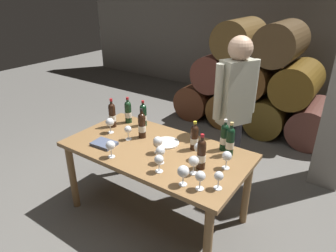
{
  "coord_description": "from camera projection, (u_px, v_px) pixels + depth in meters",
  "views": [
    {
      "loc": [
        1.46,
        -1.9,
        2.1
      ],
      "look_at": [
        0.0,
        0.2,
        0.91
      ],
      "focal_mm": 31.73,
      "sensor_mm": 36.0,
      "label": 1
    }
  ],
  "objects": [
    {
      "name": "wine_glass_2",
      "position": [
        159.0,
        160.0,
        2.34
      ],
      "size": [
        0.08,
        0.08,
        0.15
      ],
      "color": "white",
      "rests_on": "dining_table"
    },
    {
      "name": "tasting_notebook",
      "position": [
        104.0,
        144.0,
        2.78
      ],
      "size": [
        0.23,
        0.17,
        0.03
      ],
      "primitive_type": "cube",
      "rotation": [
        0.0,
        0.0,
        0.07
      ],
      "color": "#4C5670",
      "rests_on": "dining_table"
    },
    {
      "name": "wine_glass_7",
      "position": [
        111.0,
        146.0,
        2.55
      ],
      "size": [
        0.08,
        0.08,
        0.16
      ],
      "color": "white",
      "rests_on": "dining_table"
    },
    {
      "name": "wine_bottle_6",
      "position": [
        194.0,
        137.0,
        2.67
      ],
      "size": [
        0.07,
        0.07,
        0.28
      ],
      "color": "black",
      "rests_on": "dining_table"
    },
    {
      "name": "wine_glass_9",
      "position": [
        194.0,
        161.0,
        2.32
      ],
      "size": [
        0.08,
        0.08,
        0.16
      ],
      "color": "white",
      "rests_on": "dining_table"
    },
    {
      "name": "dining_table",
      "position": [
        156.0,
        157.0,
        2.77
      ],
      "size": [
        1.7,
        0.9,
        0.76
      ],
      "color": "olive",
      "rests_on": "ground_plane"
    },
    {
      "name": "wine_glass_8",
      "position": [
        110.0,
        123.0,
        2.98
      ],
      "size": [
        0.09,
        0.09,
        0.16
      ],
      "color": "white",
      "rests_on": "dining_table"
    },
    {
      "name": "wine_bottle_2",
      "position": [
        142.0,
        125.0,
        2.88
      ],
      "size": [
        0.07,
        0.07,
        0.3
      ],
      "color": "black",
      "rests_on": "dining_table"
    },
    {
      "name": "wine_glass_3",
      "position": [
        199.0,
        148.0,
        2.51
      ],
      "size": [
        0.08,
        0.08,
        0.16
      ],
      "color": "white",
      "rests_on": "dining_table"
    },
    {
      "name": "wine_bottle_7",
      "position": [
        143.0,
        115.0,
        3.14
      ],
      "size": [
        0.07,
        0.07,
        0.28
      ],
      "color": "black",
      "rests_on": "dining_table"
    },
    {
      "name": "cellar_back_wall",
      "position": [
        289.0,
        29.0,
        5.59
      ],
      "size": [
        10.0,
        0.24,
        2.8
      ],
      "primitive_type": "cube",
      "color": "gray",
      "rests_on": "ground_plane"
    },
    {
      "name": "wine_bottle_4",
      "position": [
        128.0,
        112.0,
        3.21
      ],
      "size": [
        0.07,
        0.07,
        0.29
      ],
      "color": "#19381E",
      "rests_on": "dining_table"
    },
    {
      "name": "wine_bottle_3",
      "position": [
        230.0,
        141.0,
        2.57
      ],
      "size": [
        0.07,
        0.07,
        0.31
      ],
      "color": "black",
      "rests_on": "dining_table"
    },
    {
      "name": "wine_glass_11",
      "position": [
        160.0,
        152.0,
        2.46
      ],
      "size": [
        0.08,
        0.08,
        0.16
      ],
      "color": "white",
      "rests_on": "dining_table"
    },
    {
      "name": "serving_plate",
      "position": [
        167.0,
        143.0,
        2.82
      ],
      "size": [
        0.24,
        0.24,
        0.01
      ],
      "primitive_type": "cylinder",
      "color": "white",
      "rests_on": "dining_table"
    },
    {
      "name": "wine_glass_4",
      "position": [
        200.0,
        177.0,
        2.14
      ],
      "size": [
        0.08,
        0.08,
        0.15
      ],
      "color": "white",
      "rests_on": "dining_table"
    },
    {
      "name": "wine_bottle_0",
      "position": [
        224.0,
        137.0,
        2.66
      ],
      "size": [
        0.07,
        0.07,
        0.3
      ],
      "color": "black",
      "rests_on": "dining_table"
    },
    {
      "name": "wine_glass_5",
      "position": [
        227.0,
        157.0,
        2.39
      ],
      "size": [
        0.08,
        0.08,
        0.16
      ],
      "color": "white",
      "rests_on": "dining_table"
    },
    {
      "name": "wine_bottle_1",
      "position": [
        112.0,
        115.0,
        3.11
      ],
      "size": [
        0.07,
        0.07,
        0.31
      ],
      "color": "black",
      "rests_on": "dining_table"
    },
    {
      "name": "wine_bottle_5",
      "position": [
        201.0,
        154.0,
        2.38
      ],
      "size": [
        0.07,
        0.07,
        0.31
      ],
      "color": "black",
      "rests_on": "dining_table"
    },
    {
      "name": "barrel_stack",
      "position": [
        255.0,
        84.0,
        4.68
      ],
      "size": [
        2.49,
        0.9,
        1.69
      ],
      "color": "#592E1A",
      "rests_on": "ground_plane"
    },
    {
      "name": "wine_glass_6",
      "position": [
        183.0,
        172.0,
        2.18
      ],
      "size": [
        0.09,
        0.09,
        0.16
      ],
      "color": "white",
      "rests_on": "dining_table"
    },
    {
      "name": "wine_glass_0",
      "position": [
        219.0,
        177.0,
        2.14
      ],
      "size": [
        0.07,
        0.07,
        0.14
      ],
      "color": "white",
      "rests_on": "dining_table"
    },
    {
      "name": "sommelier_presenting",
      "position": [
        235.0,
        105.0,
        2.95
      ],
      "size": [
        0.31,
        0.44,
        1.72
      ],
      "color": "#383842",
      "rests_on": "ground_plane"
    },
    {
      "name": "ground_plane",
      "position": [
        157.0,
        213.0,
        3.05
      ],
      "size": [
        14.0,
        14.0,
        0.0
      ],
      "primitive_type": "plane",
      "color": "#66635E"
    },
    {
      "name": "wine_glass_1",
      "position": [
        128.0,
        130.0,
        2.85
      ],
      "size": [
        0.07,
        0.07,
        0.14
      ],
      "color": "white",
      "rests_on": "dining_table"
    },
    {
      "name": "wine_glass_10",
      "position": [
        158.0,
        142.0,
        2.61
      ],
      "size": [
        0.09,
        0.09,
        0.16
      ],
      "color": "white",
      "rests_on": "dining_table"
    }
  ]
}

